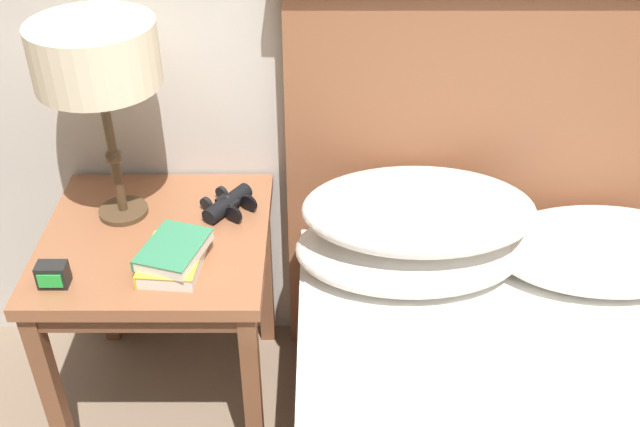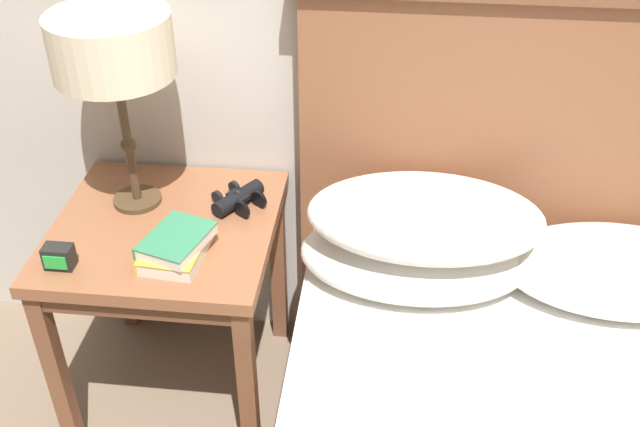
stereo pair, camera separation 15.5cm
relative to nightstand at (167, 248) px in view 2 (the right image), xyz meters
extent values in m
cube|color=brown|center=(0.00, 0.00, 0.06)|extent=(0.58, 0.58, 0.04)
cube|color=brown|center=(0.00, 0.00, 0.02)|extent=(0.55, 0.55, 0.05)
cube|color=brown|center=(-0.25, -0.26, -0.24)|extent=(0.04, 0.04, 0.57)
cube|color=brown|center=(0.26, -0.26, -0.24)|extent=(0.04, 0.04, 0.57)
cube|color=brown|center=(-0.25, 0.25, -0.24)|extent=(0.04, 0.04, 0.57)
cube|color=brown|center=(0.26, 0.25, -0.24)|extent=(0.04, 0.04, 0.57)
cube|color=white|center=(0.93, -0.09, -0.05)|extent=(1.10, 0.28, 0.01)
cube|color=brown|center=(0.93, 0.26, 0.05)|extent=(1.20, 0.06, 1.16)
ellipsoid|color=silver|center=(0.66, 0.02, 0.02)|extent=(0.60, 0.36, 0.15)
ellipsoid|color=silver|center=(1.18, 0.02, 0.02)|extent=(0.60, 0.36, 0.15)
ellipsoid|color=silver|center=(0.68, 0.02, 0.14)|extent=(0.60, 0.36, 0.15)
cylinder|color=#4C3823|center=(-0.10, 0.09, 0.09)|extent=(0.13, 0.13, 0.01)
cylinder|color=#4C3823|center=(-0.10, 0.09, 0.28)|extent=(0.02, 0.02, 0.36)
sphere|color=#4C3823|center=(-0.10, 0.09, 0.26)|extent=(0.04, 0.04, 0.04)
cylinder|color=beige|center=(-0.10, 0.09, 0.53)|extent=(0.30, 0.30, 0.15)
cube|color=silver|center=(0.07, -0.13, 0.10)|extent=(0.15, 0.19, 0.03)
cube|color=gold|center=(0.07, -0.13, 0.12)|extent=(0.15, 0.20, 0.00)
cube|color=gold|center=(0.00, -0.13, 0.10)|extent=(0.02, 0.19, 0.04)
cube|color=silver|center=(0.08, -0.13, 0.13)|extent=(0.17, 0.20, 0.03)
cube|color=#337F56|center=(0.08, -0.13, 0.15)|extent=(0.18, 0.21, 0.00)
cube|color=#337F56|center=(0.02, -0.11, 0.13)|extent=(0.06, 0.17, 0.03)
cylinder|color=black|center=(0.16, 0.08, 0.10)|extent=(0.09, 0.10, 0.04)
cylinder|color=black|center=(0.20, 0.05, 0.10)|extent=(0.05, 0.04, 0.05)
cylinder|color=black|center=(0.12, 0.11, 0.10)|extent=(0.04, 0.03, 0.04)
cylinder|color=black|center=(0.20, 0.13, 0.10)|extent=(0.09, 0.10, 0.04)
cylinder|color=black|center=(0.24, 0.11, 0.10)|extent=(0.05, 0.04, 0.05)
cylinder|color=black|center=(0.16, 0.16, 0.10)|extent=(0.04, 0.03, 0.04)
cube|color=black|center=(0.18, 0.11, 0.11)|extent=(0.07, 0.06, 0.01)
cylinder|color=black|center=(0.18, 0.11, 0.12)|extent=(0.02, 0.02, 0.02)
cube|color=black|center=(-0.20, -0.20, 0.11)|extent=(0.07, 0.04, 0.06)
cube|color=green|center=(-0.20, -0.22, 0.11)|extent=(0.06, 0.00, 0.04)
camera|label=1|loc=(0.43, -1.55, 1.23)|focal=42.00mm
camera|label=2|loc=(0.58, -1.54, 1.23)|focal=42.00mm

